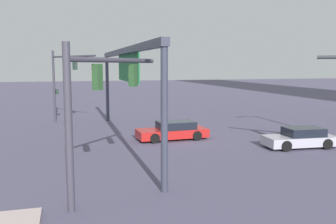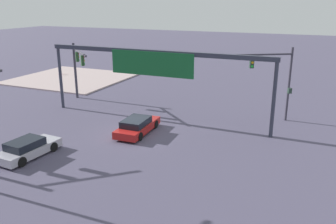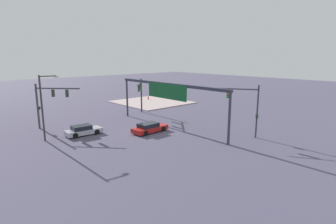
# 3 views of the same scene
# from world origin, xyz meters

# --- Properties ---
(ground_plane) EXTENTS (190.42, 190.42, 0.00)m
(ground_plane) POSITION_xyz_m (0.00, 0.00, 0.00)
(ground_plane) COLOR #534E67
(sidewalk_corner) EXTENTS (13.59, 12.94, 0.15)m
(sidewalk_corner) POSITION_xyz_m (17.27, -14.70, 0.07)
(sidewalk_corner) COLOR #C3ABA9
(sidewalk_corner) RESTS_ON ground
(traffic_signal_near_corner) EXTENTS (5.58, 3.32, 6.18)m
(traffic_signal_near_corner) POSITION_xyz_m (-9.05, -7.48, 4.10)
(traffic_signal_near_corner) COLOR #393643
(traffic_signal_near_corner) RESTS_ON ground
(traffic_signal_cross_street) EXTENTS (4.51, 4.05, 5.69)m
(traffic_signal_cross_street) POSITION_xyz_m (9.62, -6.29, 3.87)
(traffic_signal_cross_street) COLOR #3D3B47
(traffic_signal_cross_street) RESTS_ON ground
(overhead_sign_gantry) EXTENTS (19.72, 0.43, 5.98)m
(overhead_sign_gantry) POSITION_xyz_m (0.02, -3.65, 4.97)
(overhead_sign_gantry) COLOR #353849
(overhead_sign_gantry) RESTS_ON ground
(sedan_car_approaching) EXTENTS (2.09, 4.74, 1.21)m
(sedan_car_approaching) POSITION_xyz_m (-0.12, -0.45, 0.58)
(sedan_car_approaching) COLOR red
(sedan_car_approaching) RESTS_ON ground
(sedan_car_waiting_far) EXTENTS (2.06, 4.37, 1.21)m
(sedan_car_waiting_far) POSITION_xyz_m (4.32, 6.26, 0.57)
(sedan_car_waiting_far) COLOR #B2AFBE
(sedan_car_waiting_far) RESTS_ON ground
(fire_hydrant_on_curb) EXTENTS (0.33, 0.22, 0.71)m
(fire_hydrant_on_curb) POSITION_xyz_m (20.14, -16.02, 0.49)
(fire_hydrant_on_curb) COLOR red
(fire_hydrant_on_curb) RESTS_ON sidewalk_corner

